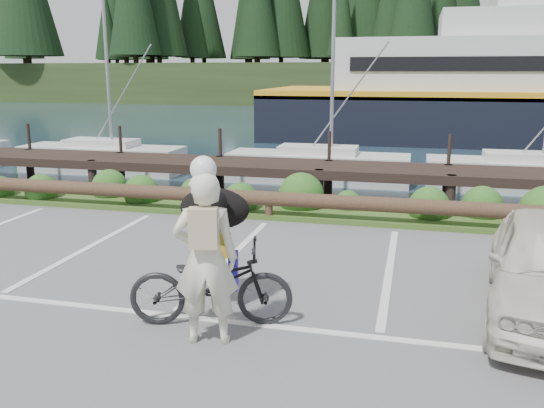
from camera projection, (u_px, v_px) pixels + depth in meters
The scene contains 7 objects.
ground at pixel (184, 304), 7.69m from camera, with size 72.00×72.00×0.00m, color #575659.
harbor_backdrop at pixel (400, 92), 81.76m from camera, with size 170.00×160.00×30.00m.
vegetation_strip at pixel (277, 209), 12.69m from camera, with size 34.00×1.60×0.10m, color #3D5B21.
log_rail at pixel (269, 219), 12.04m from camera, with size 32.00×0.30×0.60m, color #443021, non-canonical shape.
bicycle at pixel (211, 284), 6.96m from camera, with size 0.69×1.98×1.04m, color black.
cyclist at pixel (206, 259), 6.41m from camera, with size 0.73×0.48×1.99m, color beige.
dog at pixel (215, 208), 7.40m from camera, with size 0.93×0.45×0.54m, color black.
Camera 1 is at (2.88, -6.69, 3.04)m, focal length 38.00 mm.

